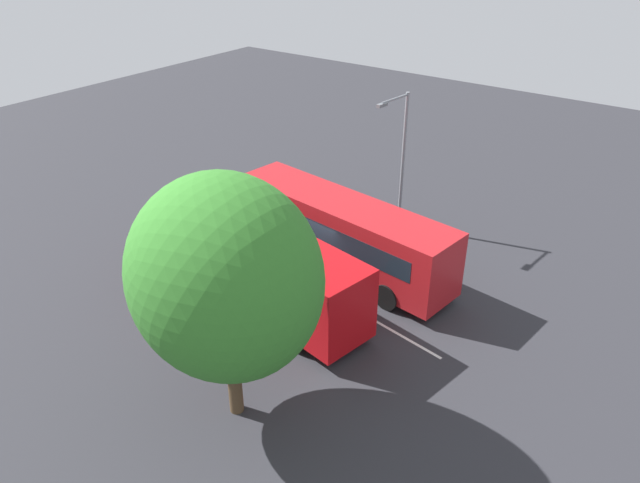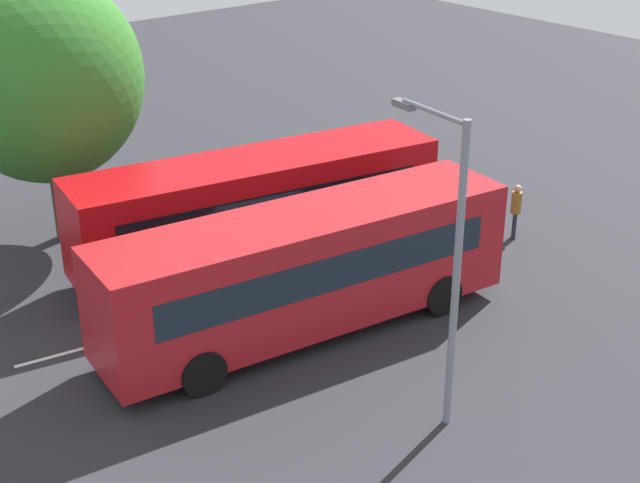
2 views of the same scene
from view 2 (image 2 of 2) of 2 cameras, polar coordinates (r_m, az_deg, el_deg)
ground_plane at (r=24.78m, az=-2.37°, el=-3.32°), size 69.44×69.44×0.00m
bus_far_left at (r=22.31m, az=-0.79°, el=-1.61°), size 10.84×3.71×3.15m
bus_center_left at (r=25.93m, az=-3.85°, el=2.27°), size 10.88×4.23×3.15m
pedestrian at (r=28.23m, az=12.07°, el=2.10°), size 0.45×0.45×1.74m
street_lamp at (r=18.27m, az=8.08°, el=-0.75°), size 0.42×2.23×6.69m
depot_tree at (r=27.54m, az=-16.75°, el=9.65°), size 5.75×5.17×7.98m
lane_stripe_outer_left at (r=24.78m, az=-2.37°, el=-3.31°), size 14.03×2.39×0.01m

